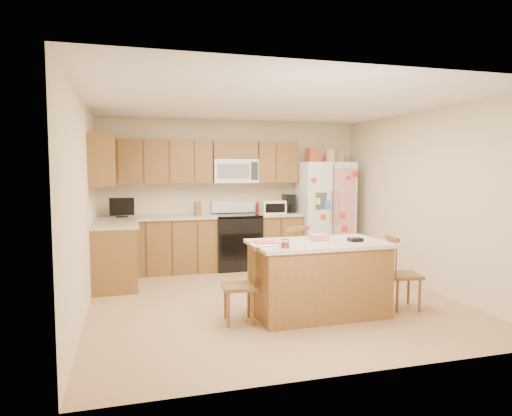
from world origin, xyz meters
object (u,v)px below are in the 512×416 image
object	(u,v)px
windsor_chair_left	(241,286)
windsor_chair_right	(402,275)
refrigerator	(324,212)
stove	(236,240)
island	(318,278)
windsor_chair_back	(290,264)

from	to	relation	value
windsor_chair_left	windsor_chair_right	bearing A→B (deg)	-1.64
windsor_chair_left	windsor_chair_right	size ratio (longest dim) A/B	0.98
windsor_chair_left	refrigerator	bearing A→B (deg)	50.57
stove	windsor_chair_left	size ratio (longest dim) A/B	1.31
stove	windsor_chair_right	size ratio (longest dim) A/B	1.28
stove	windsor_chair_left	xyz separation A→B (m)	(-0.59, -2.69, -0.07)
stove	island	size ratio (longest dim) A/B	0.71
stove	island	bearing A→B (deg)	-82.73
stove	windsor_chair_left	bearing A→B (deg)	-102.34
island	stove	bearing A→B (deg)	97.27
windsor_chair_back	windsor_chair_left	bearing A→B (deg)	-139.41
island	windsor_chair_back	world-z (taller)	windsor_chair_back
island	windsor_chair_left	xyz separation A→B (m)	(-0.93, -0.03, -0.02)
refrigerator	windsor_chair_back	world-z (taller)	refrigerator
stove	refrigerator	size ratio (longest dim) A/B	0.55
stove	island	world-z (taller)	stove
windsor_chair_left	windsor_chair_right	world-z (taller)	windsor_chair_right
refrigerator	windsor_chair_left	size ratio (longest dim) A/B	2.37
refrigerator	windsor_chair_right	xyz separation A→B (m)	(-0.18, -2.68, -0.50)
refrigerator	windsor_chair_back	distance (m)	2.38
refrigerator	island	distance (m)	2.91
stove	island	xyz separation A→B (m)	(0.34, -2.66, -0.04)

